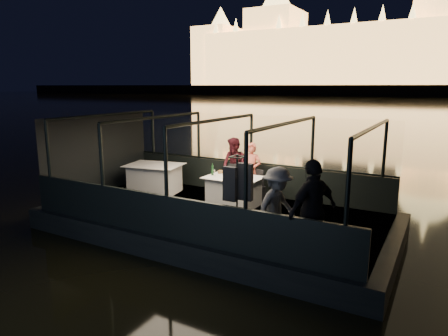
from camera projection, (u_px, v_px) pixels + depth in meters
The scene contains 29 objects.
river_water at pixel (422, 105), 78.47m from camera, with size 500.00×500.00×0.00m, color black.
boat_hull at pixel (216, 230), 10.15m from camera, with size 8.60×4.40×1.00m, color black.
boat_deck at pixel (216, 212), 10.05m from camera, with size 8.00×4.00×0.04m, color black.
gunwale_port at pixel (251, 178), 11.67m from camera, with size 8.00×0.08×0.90m, color black.
gunwale_starboard at pixel (167, 217), 8.25m from camera, with size 8.00×0.08×0.90m, color black.
cabin_glass_port at pixel (251, 139), 11.44m from camera, with size 8.00×0.02×1.40m, color #99B2B2, non-canonical shape.
cabin_glass_starboard at pixel (166, 162), 8.02m from camera, with size 8.00×0.02×1.40m, color #99B2B2, non-canonical shape.
cabin_roof_glass at pixel (216, 120), 9.59m from camera, with size 8.00×4.00×0.02m, color #99B2B2, non-canonical shape.
end_wall_fore at pixel (99, 154), 11.74m from camera, with size 0.02×4.00×2.30m, color black, non-canonical shape.
end_wall_aft at pixel (390, 187), 7.90m from camera, with size 0.02×4.00×2.30m, color black, non-canonical shape.
canopy_ribs at pixel (216, 167), 9.82m from camera, with size 8.00×4.00×2.30m, color black, non-canonical shape.
embankment at pixel (440, 92), 189.29m from camera, with size 400.00×140.00×6.00m, color #423D33.
parliament_building at pixel (445, 19), 153.76m from camera, with size 220.00×32.00×60.00m, color #F2D18C, non-canonical shape.
dining_table_central at pixel (234, 191), 10.52m from camera, with size 1.45×1.05×0.77m, color silver.
dining_table_aft at pixel (155, 180), 11.82m from camera, with size 1.58×1.15×0.84m, color white.
chair_port_left at pixel (233, 182), 11.21m from camera, with size 0.43×0.43×0.93m, color black.
chair_port_right at pixel (256, 185), 10.86m from camera, with size 0.40×0.40×0.85m, color black.
coat_stand at pixel (237, 198), 7.99m from camera, with size 0.50×0.40×1.79m, color black, non-canonical shape.
person_woman_coral at pixel (251, 172), 11.10m from camera, with size 0.57×0.38×1.57m, color #D9644F.
person_man_maroon at pixel (234, 170), 11.45m from camera, with size 0.80×0.62×1.67m, color #3C1018.
passenger_stripe at pixel (277, 205), 7.68m from camera, with size 1.04×0.59×1.61m, color silver.
passenger_dark at pixel (313, 215), 7.12m from camera, with size 1.10×0.46×1.86m, color black.
wine_bottle at pixel (212, 170), 10.63m from camera, with size 0.07×0.07×0.32m, color #153B1B.
bread_basket at pixel (221, 172), 10.88m from camera, with size 0.19×0.19×0.07m, color brown.
amber_candle at pixel (235, 176), 10.41m from camera, with size 0.06×0.06×0.08m, color yellow.
plate_near at pixel (238, 178), 10.25m from camera, with size 0.25×0.25×0.02m, color white.
plate_far at pixel (223, 173), 10.87m from camera, with size 0.22×0.22×0.01m, color silver.
wine_glass_white at pixel (215, 173), 10.53m from camera, with size 0.06×0.06×0.17m, color white, non-canonical shape.
wine_glass_red at pixel (243, 172), 10.66m from camera, with size 0.06×0.06×0.18m, color white, non-canonical shape.
Camera 1 is at (4.88, -8.29, 3.60)m, focal length 32.00 mm.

